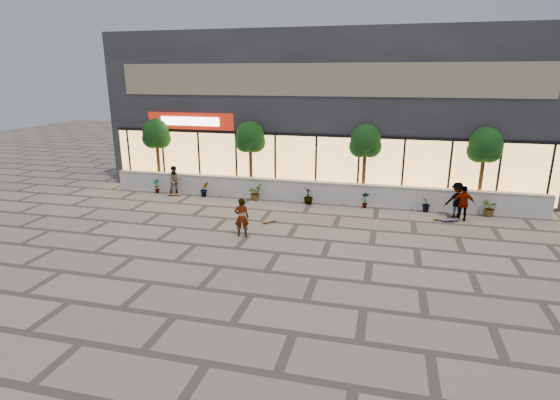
% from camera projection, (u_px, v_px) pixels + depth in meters
% --- Properties ---
extents(ground, '(80.00, 80.00, 0.00)m').
position_uv_depth(ground, '(278.00, 253.00, 15.88)').
color(ground, gray).
rests_on(ground, ground).
extents(planter_wall, '(22.00, 0.42, 1.04)m').
position_uv_depth(planter_wall, '(312.00, 191.00, 22.26)').
color(planter_wall, silver).
rests_on(planter_wall, ground).
extents(retail_building, '(24.00, 9.17, 8.50)m').
position_uv_depth(retail_building, '(329.00, 109.00, 26.34)').
color(retail_building, '#26272B').
rests_on(retail_building, ground).
extents(shrub_a, '(0.43, 0.29, 0.81)m').
position_uv_depth(shrub_a, '(157.00, 186.00, 23.77)').
color(shrub_a, black).
rests_on(shrub_a, ground).
extents(shrub_b, '(0.57, 0.57, 0.81)m').
position_uv_depth(shrub_b, '(204.00, 189.00, 23.11)').
color(shrub_b, black).
rests_on(shrub_b, ground).
extents(shrub_c, '(0.68, 0.77, 0.81)m').
position_uv_depth(shrub_c, '(255.00, 192.00, 22.46)').
color(shrub_c, black).
rests_on(shrub_c, ground).
extents(shrub_d, '(0.64, 0.64, 0.81)m').
position_uv_depth(shrub_d, '(308.00, 196.00, 21.80)').
color(shrub_d, black).
rests_on(shrub_d, ground).
extents(shrub_e, '(0.46, 0.35, 0.81)m').
position_uv_depth(shrub_e, '(365.00, 200.00, 21.14)').
color(shrub_e, black).
rests_on(shrub_e, ground).
extents(shrub_f, '(0.55, 0.57, 0.81)m').
position_uv_depth(shrub_f, '(426.00, 204.00, 20.49)').
color(shrub_f, black).
rests_on(shrub_f, ground).
extents(shrub_g, '(0.77, 0.84, 0.81)m').
position_uv_depth(shrub_g, '(490.00, 208.00, 19.83)').
color(shrub_g, black).
rests_on(shrub_g, ground).
extents(tree_west, '(1.60, 1.50, 3.92)m').
position_uv_depth(tree_west, '(156.00, 135.00, 24.34)').
color(tree_west, '#462E19').
rests_on(tree_west, ground).
extents(tree_midwest, '(1.60, 1.50, 3.92)m').
position_uv_depth(tree_midwest, '(250.00, 139.00, 23.05)').
color(tree_midwest, '#462E19').
rests_on(tree_midwest, ground).
extents(tree_mideast, '(1.60, 1.50, 3.92)m').
position_uv_depth(tree_mideast, '(365.00, 143.00, 21.64)').
color(tree_mideast, '#462E19').
rests_on(tree_mideast, ground).
extents(tree_east, '(1.60, 1.50, 3.92)m').
position_uv_depth(tree_east, '(485.00, 147.00, 20.36)').
color(tree_east, '#462E19').
rests_on(tree_east, ground).
extents(skater_center, '(0.66, 0.52, 1.58)m').
position_uv_depth(skater_center, '(242.00, 217.00, 17.29)').
color(skater_center, silver).
rests_on(skater_center, ground).
extents(skater_left, '(0.98, 0.94, 1.60)m').
position_uv_depth(skater_left, '(175.00, 181.00, 23.24)').
color(skater_left, tan).
rests_on(skater_left, ground).
extents(skater_right_near, '(0.98, 0.52, 1.59)m').
position_uv_depth(skater_right_near, '(464.00, 204.00, 19.15)').
color(skater_right_near, silver).
rests_on(skater_right_near, ground).
extents(skater_right_far, '(1.19, 0.89, 1.63)m').
position_uv_depth(skater_right_far, '(457.00, 200.00, 19.60)').
color(skater_right_far, maroon).
rests_on(skater_right_far, ground).
extents(skateboard_center, '(0.62, 0.66, 0.09)m').
position_uv_depth(skateboard_center, '(269.00, 221.00, 19.09)').
color(skateboard_center, brown).
rests_on(skateboard_center, ground).
extents(skateboard_left, '(0.75, 0.28, 0.09)m').
position_uv_depth(skateboard_left, '(174.00, 194.00, 23.36)').
color(skateboard_left, orange).
rests_on(skateboard_left, ground).
extents(skateboard_right_near, '(0.82, 0.25, 0.10)m').
position_uv_depth(skateboard_right_near, '(443.00, 219.00, 19.32)').
color(skateboard_right_near, brown).
rests_on(skateboard_right_near, ground).
extents(skateboard_right_far, '(0.82, 0.52, 0.10)m').
position_uv_depth(skateboard_right_far, '(451.00, 220.00, 19.22)').
color(skateboard_right_far, '#46427A').
rests_on(skateboard_right_far, ground).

